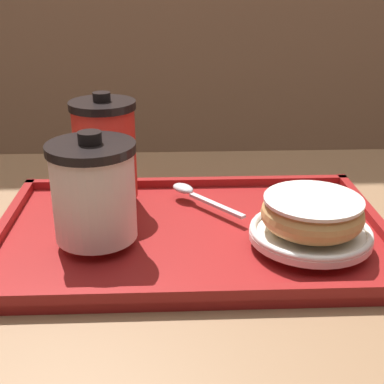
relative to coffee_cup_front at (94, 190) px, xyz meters
The scene contains 7 objects.
cafe_table 0.29m from the coffee_cup_front, 15.18° to the left, with size 0.84×0.68×0.73m.
serving_tray 0.14m from the coffee_cup_front, 16.05° to the left, with size 0.48×0.31×0.02m.
coffee_cup_front is the anchor object (origin of this frame).
coffee_cup_rear 0.12m from the coffee_cup_front, 89.97° to the left, with size 0.09×0.09×0.14m.
plate_with_chocolate_donut 0.25m from the coffee_cup_front, ahead, with size 0.14×0.14×0.01m.
donut_chocolate_glazed 0.25m from the coffee_cup_front, ahead, with size 0.12×0.12×0.04m.
spoon 0.17m from the coffee_cup_front, 44.84° to the left, with size 0.10×0.11×0.01m.
Camera 1 is at (-0.04, -0.59, 1.04)m, focal length 50.00 mm.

